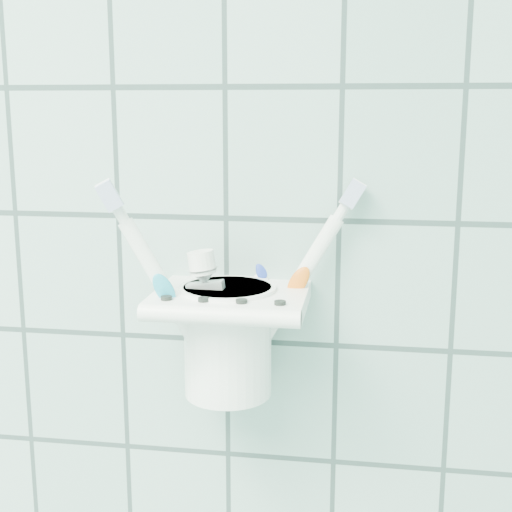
% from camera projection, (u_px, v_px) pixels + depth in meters
% --- Properties ---
extents(holder_bracket, '(0.13, 0.11, 0.04)m').
position_uv_depth(holder_bracket, '(231.00, 301.00, 0.62)').
color(holder_bracket, white).
rests_on(holder_bracket, wall_back).
extents(cup, '(0.09, 0.09, 0.10)m').
position_uv_depth(cup, '(228.00, 336.00, 0.63)').
color(cup, white).
rests_on(cup, holder_bracket).
extents(toothbrush_pink, '(0.09, 0.04, 0.20)m').
position_uv_depth(toothbrush_pink, '(222.00, 274.00, 0.60)').
color(toothbrush_pink, white).
rests_on(toothbrush_pink, cup).
extents(toothbrush_blue, '(0.04, 0.10, 0.21)m').
position_uv_depth(toothbrush_blue, '(240.00, 265.00, 0.62)').
color(toothbrush_blue, white).
rests_on(toothbrush_blue, cup).
extents(toothbrush_orange, '(0.10, 0.03, 0.20)m').
position_uv_depth(toothbrush_orange, '(237.00, 268.00, 0.62)').
color(toothbrush_orange, white).
rests_on(toothbrush_orange, cup).
extents(toothpaste_tube, '(0.04, 0.03, 0.13)m').
position_uv_depth(toothpaste_tube, '(220.00, 310.00, 0.61)').
color(toothpaste_tube, silver).
rests_on(toothpaste_tube, cup).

